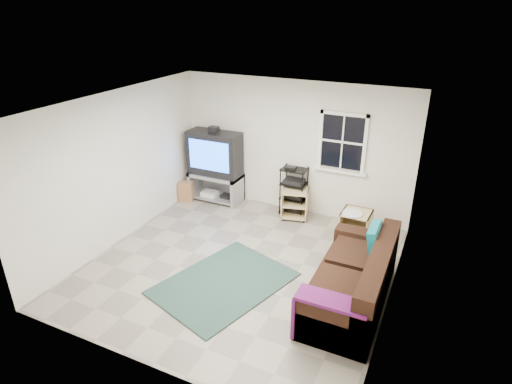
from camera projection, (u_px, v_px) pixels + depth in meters
The scene contains 8 objects.
room at pixel (342, 146), 7.79m from camera, with size 4.60×4.62×4.60m.
tv_unit at pixel (215, 161), 8.80m from camera, with size 1.09×0.55×1.61m.
av_rack at pixel (294, 194), 8.41m from camera, with size 0.49×0.36×0.98m.
side_table_left at pixel (295, 202), 8.34m from camera, with size 0.59×0.59×0.58m.
side_table_right at pixel (356, 223), 7.52m from camera, with size 0.51×0.53×0.57m.
sofa at pixel (354, 282), 5.91m from camera, with size 0.95×2.13×0.98m.
shag_rug at pixel (224, 283), 6.44m from camera, with size 1.42×1.96×0.02m, color black.
paper_bag at pixel (186, 191), 9.03m from camera, with size 0.30×0.19×0.43m, color #966743.
Camera 1 is at (2.68, -5.14, 3.92)m, focal length 30.00 mm.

